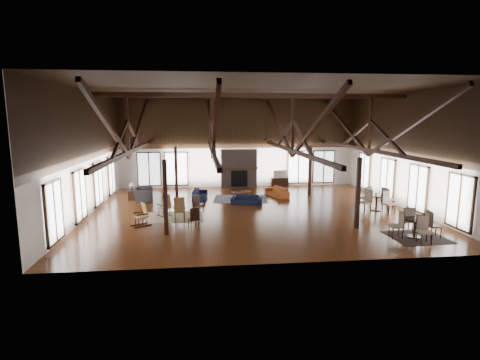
{
  "coord_description": "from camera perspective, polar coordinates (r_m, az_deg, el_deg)",
  "views": [
    {
      "loc": [
        -2.6,
        -18.32,
        4.65
      ],
      "look_at": [
        -0.53,
        1.0,
        1.44
      ],
      "focal_mm": 28.0,
      "sensor_mm": 36.0,
      "label": 1
    }
  ],
  "objects": [
    {
      "name": "sofa_navy_front",
      "position": [
        20.52,
        1.02,
        -3.02
      ],
      "size": [
        1.8,
        1.1,
        0.49
      ],
      "primitive_type": "imported",
      "rotation": [
        0.0,
        0.0,
        -0.28
      ],
      "color": "#141937",
      "rests_on": "floor"
    },
    {
      "name": "fireplace",
      "position": [
        25.35,
        -0.18,
        1.75
      ],
      "size": [
        2.5,
        0.69,
        2.6
      ],
      "color": "brown",
      "rests_on": "floor"
    },
    {
      "name": "cup_far",
      "position": [
        20.32,
        20.02,
        -2.01
      ],
      "size": [
        0.12,
        0.12,
        0.09
      ],
      "primitive_type": "imported",
      "rotation": [
        0.0,
        0.0,
        -0.01
      ],
      "color": "#B2B2B2",
      "rests_on": "cafe_table_far"
    },
    {
      "name": "post_grid",
      "position": [
        18.77,
        1.92,
        -0.22
      ],
      "size": [
        8.16,
        7.16,
        3.05
      ],
      "color": "black",
      "rests_on": "floor"
    },
    {
      "name": "side_chair_a",
      "position": [
        18.68,
        -6.5,
        -3.41
      ],
      "size": [
        0.55,
        0.55,
        0.93
      ],
      "rotation": [
        0.0,
        0.0,
        -0.65
      ],
      "color": "black",
      "rests_on": "floor"
    },
    {
      "name": "sofa_orange",
      "position": [
        22.68,
        5.63,
        -1.79
      ],
      "size": [
        2.03,
        1.25,
        0.55
      ],
      "primitive_type": "imported",
      "rotation": [
        0.0,
        0.0,
        -1.28
      ],
      "color": "#9E491E",
      "rests_on": "floor"
    },
    {
      "name": "coffee_table",
      "position": [
        21.87,
        0.24,
        -1.91
      ],
      "size": [
        1.21,
        0.8,
        0.43
      ],
      "rotation": [
        0.0,
        0.0,
        0.23
      ],
      "color": "brown",
      "rests_on": "floor"
    },
    {
      "name": "rug_navy",
      "position": [
        21.86,
        0.09,
        -2.89
      ],
      "size": [
        3.32,
        2.65,
        0.01
      ],
      "primitive_type": "cube",
      "rotation": [
        0.0,
        0.0,
        -0.12
      ],
      "color": "#171843",
      "rests_on": "floor"
    },
    {
      "name": "side_table_lamp",
      "position": [
        22.41,
        -16.12,
        -1.93
      ],
      "size": [
        0.41,
        0.41,
        1.06
      ],
      "color": "black",
      "rests_on": "floor"
    },
    {
      "name": "wall_front",
      "position": [
        11.73,
        6.73,
        1.22
      ],
      "size": [
        16.0,
        0.02,
        6.0
      ],
      "primitive_type": "cube",
      "color": "white",
      "rests_on": "floor"
    },
    {
      "name": "floor",
      "position": [
        19.08,
        1.9,
        -4.74
      ],
      "size": [
        16.0,
        16.0,
        0.0
      ],
      "primitive_type": "plane",
      "color": "#5B2913",
      "rests_on": "ground"
    },
    {
      "name": "side_chair_b",
      "position": [
        15.89,
        -7.0,
        -5.6
      ],
      "size": [
        0.52,
        0.52,
        0.97
      ],
      "rotation": [
        0.0,
        0.0,
        0.35
      ],
      "color": "black",
      "rests_on": "floor"
    },
    {
      "name": "ceiling",
      "position": [
        18.56,
        2.0,
        13.54
      ],
      "size": [
        16.0,
        14.0,
        0.02
      ],
      "primitive_type": "cube",
      "color": "black",
      "rests_on": "wall_back"
    },
    {
      "name": "rocking_chair_c",
      "position": [
        16.98,
        -14.62,
        -5.15
      ],
      "size": [
        0.9,
        0.77,
        1.02
      ],
      "rotation": [
        0.0,
        0.0,
        2.11
      ],
      "color": "olive",
      "rests_on": "floor"
    },
    {
      "name": "roof_truss",
      "position": [
        18.52,
        1.97,
        7.45
      ],
      "size": [
        15.6,
        14.07,
        3.14
      ],
      "color": "black",
      "rests_on": "wall_back"
    },
    {
      "name": "cafe_table_near",
      "position": [
        16.34,
        25.14,
        -6.17
      ],
      "size": [
        2.02,
        2.02,
        1.04
      ],
      "rotation": [
        0.0,
        0.0,
        -0.1
      ],
      "color": "black",
      "rests_on": "floor"
    },
    {
      "name": "rug_dark",
      "position": [
        16.53,
        25.38,
        -7.87
      ],
      "size": [
        2.19,
        2.0,
        0.01
      ],
      "primitive_type": "cube",
      "rotation": [
        0.0,
        0.0,
        0.04
      ],
      "color": "black",
      "rests_on": "floor"
    },
    {
      "name": "rug_tan",
      "position": [
        18.19,
        -9.99,
        -5.57
      ],
      "size": [
        2.74,
        2.18,
        0.01
      ],
      "primitive_type": "cube",
      "rotation": [
        0.0,
        0.0,
        0.03
      ],
      "color": "#C2B487",
      "rests_on": "floor"
    },
    {
      "name": "cafe_table_far",
      "position": [
        20.34,
        20.09,
        -2.84
      ],
      "size": [
        2.14,
        2.14,
        1.1
      ],
      "rotation": [
        0.0,
        0.0,
        0.37
      ],
      "color": "black",
      "rests_on": "floor"
    },
    {
      "name": "wall_back",
      "position": [
        25.51,
        -0.26,
        5.66
      ],
      "size": [
        16.0,
        0.02,
        6.0
      ],
      "primitive_type": "cube",
      "color": "white",
      "rests_on": "floor"
    },
    {
      "name": "armchair",
      "position": [
        21.86,
        -14.55,
        -2.2
      ],
      "size": [
        1.24,
        1.1,
        0.76
      ],
      "primitive_type": "imported",
      "rotation": [
        0.0,
        0.0,
        1.64
      ],
      "color": "#2A2A2C",
      "rests_on": "floor"
    },
    {
      "name": "television",
      "position": [
        25.94,
        6.06,
        0.91
      ],
      "size": [
        0.95,
        0.24,
        0.54
      ],
      "primitive_type": "imported",
      "rotation": [
        0.0,
        0.0,
        0.12
      ],
      "color": "#B2B2B2",
      "rests_on": "tv_console"
    },
    {
      "name": "rocking_chair_a",
      "position": [
        18.29,
        -11.3,
        -3.94
      ],
      "size": [
        0.86,
        0.9,
        1.05
      ],
      "rotation": [
        0.0,
        0.0,
        0.69
      ],
      "color": "olive",
      "rests_on": "floor"
    },
    {
      "name": "ceiling_fan",
      "position": [
        17.62,
        4.04,
        6.37
      ],
      "size": [
        1.6,
        1.6,
        0.75
      ],
      "color": "black",
      "rests_on": "roof_truss"
    },
    {
      "name": "cup_near",
      "position": [
        16.34,
        25.4,
        -5.16
      ],
      "size": [
        0.16,
        0.16,
        0.11
      ],
      "primitive_type": "imported",
      "rotation": [
        0.0,
        0.0,
        -0.21
      ],
      "color": "#B2B2B2",
      "rests_on": "cafe_table_near"
    },
    {
      "name": "vase",
      "position": [
        21.8,
        -0.1,
        -1.55
      ],
      "size": [
        0.23,
        0.23,
        0.18
      ],
      "primitive_type": "imported",
      "rotation": [
        0.0,
        0.0,
        -0.39
      ],
      "color": "#B2B2B2",
      "rests_on": "coffee_table"
    },
    {
      "name": "sofa_navy_left",
      "position": [
        21.9,
        -6.13,
        -2.19
      ],
      "size": [
        1.98,
        0.93,
        0.56
      ],
      "primitive_type": "imported",
      "rotation": [
        0.0,
        0.0,
        1.47
      ],
      "color": "#141737",
      "rests_on": "floor"
    },
    {
      "name": "wall_right",
      "position": [
        21.23,
        23.91,
        4.11
      ],
      "size": [
        0.02,
        14.0,
        6.0
      ],
      "primitive_type": "cube",
      "color": "white",
      "rests_on": "floor"
    },
    {
      "name": "rocking_chair_b",
      "position": [
        17.38,
        -9.21,
        -4.48
      ],
      "size": [
        0.53,
        0.9,
        1.12
      ],
      "rotation": [
        0.0,
        0.0,
        0.08
      ],
      "color": "olive",
      "rests_on": "floor"
    },
    {
      "name": "wall_left",
      "position": [
        19.17,
        -22.51,
        3.72
      ],
      "size": [
        0.02,
        14.0,
        6.0
      ],
      "primitive_type": "cube",
      "color": "white",
      "rests_on": "floor"
    },
    {
      "name": "tv_console",
      "position": [
        26.03,
        6.07,
        -0.32
      ],
      "size": [
        1.17,
        0.44,
        0.58
      ],
      "primitive_type": "cube",
      "color": "black",
      "rests_on": "floor"
    }
  ]
}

